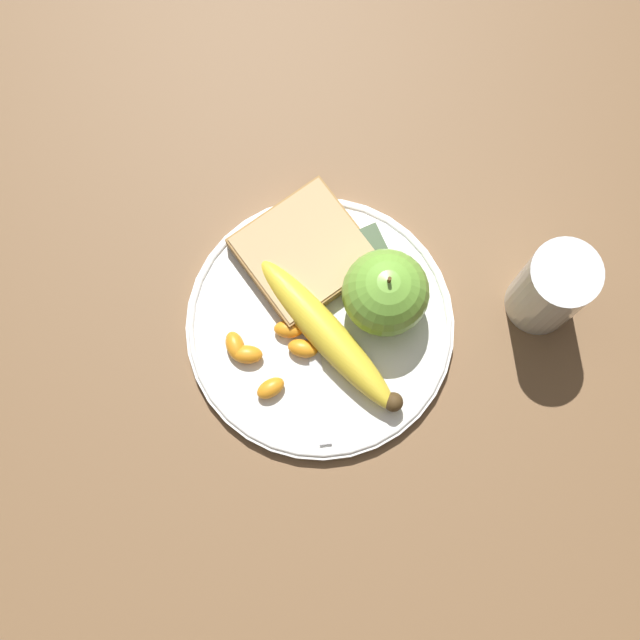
{
  "coord_description": "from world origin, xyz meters",
  "views": [
    {
      "loc": [
        0.08,
        0.17,
        0.87
      ],
      "look_at": [
        0.0,
        0.0,
        0.03
      ],
      "focal_mm": 50.0,
      "sensor_mm": 36.0,
      "label": 1
    }
  ],
  "objects_px": {
    "banana": "(332,333)",
    "bread_slice": "(305,252)",
    "jam_packet": "(363,248)",
    "plate": "(320,325)",
    "apple": "(386,293)",
    "juice_glass": "(550,289)",
    "fork": "(311,327)"
  },
  "relations": [
    {
      "from": "apple",
      "to": "banana",
      "type": "xyz_separation_m",
      "value": [
        0.06,
        0.01,
        -0.02
      ]
    },
    {
      "from": "banana",
      "to": "juice_glass",
      "type": "bearing_deg",
      "value": 166.11
    },
    {
      "from": "juice_glass",
      "to": "banana",
      "type": "distance_m",
      "value": 0.21
    },
    {
      "from": "plate",
      "to": "bread_slice",
      "type": "distance_m",
      "value": 0.07
    },
    {
      "from": "plate",
      "to": "banana",
      "type": "bearing_deg",
      "value": 107.84
    },
    {
      "from": "plate",
      "to": "apple",
      "type": "bearing_deg",
      "value": 174.95
    },
    {
      "from": "juice_glass",
      "to": "banana",
      "type": "relative_size",
      "value": 0.58
    },
    {
      "from": "bread_slice",
      "to": "jam_packet",
      "type": "height_order",
      "value": "same"
    },
    {
      "from": "banana",
      "to": "bread_slice",
      "type": "xyz_separation_m",
      "value": [
        -0.01,
        -0.09,
        -0.01
      ]
    },
    {
      "from": "plate",
      "to": "juice_glass",
      "type": "distance_m",
      "value": 0.22
    },
    {
      "from": "plate",
      "to": "banana",
      "type": "distance_m",
      "value": 0.03
    },
    {
      "from": "apple",
      "to": "bread_slice",
      "type": "distance_m",
      "value": 0.1
    },
    {
      "from": "plate",
      "to": "juice_glass",
      "type": "xyz_separation_m",
      "value": [
        -0.21,
        0.07,
        0.05
      ]
    },
    {
      "from": "bread_slice",
      "to": "fork",
      "type": "distance_m",
      "value": 0.07
    },
    {
      "from": "apple",
      "to": "bread_slice",
      "type": "bearing_deg",
      "value": -56.64
    },
    {
      "from": "bread_slice",
      "to": "fork",
      "type": "relative_size",
      "value": 0.7
    },
    {
      "from": "banana",
      "to": "jam_packet",
      "type": "bearing_deg",
      "value": -134.06
    },
    {
      "from": "fork",
      "to": "jam_packet",
      "type": "relative_size",
      "value": 4.76
    },
    {
      "from": "plate",
      "to": "jam_packet",
      "type": "height_order",
      "value": "jam_packet"
    },
    {
      "from": "apple",
      "to": "fork",
      "type": "bearing_deg",
      "value": -5.04
    },
    {
      "from": "banana",
      "to": "bread_slice",
      "type": "height_order",
      "value": "banana"
    },
    {
      "from": "bread_slice",
      "to": "jam_packet",
      "type": "xyz_separation_m",
      "value": [
        -0.06,
        0.02,
        -0.0
      ]
    },
    {
      "from": "plate",
      "to": "banana",
      "type": "relative_size",
      "value": 1.35
    },
    {
      "from": "apple",
      "to": "fork",
      "type": "distance_m",
      "value": 0.08
    },
    {
      "from": "juice_glass",
      "to": "banana",
      "type": "xyz_separation_m",
      "value": [
        0.2,
        -0.05,
        -0.02
      ]
    },
    {
      "from": "fork",
      "to": "banana",
      "type": "bearing_deg",
      "value": -122.3
    },
    {
      "from": "plate",
      "to": "apple",
      "type": "distance_m",
      "value": 0.08
    },
    {
      "from": "juice_glass",
      "to": "fork",
      "type": "bearing_deg",
      "value": -17.09
    },
    {
      "from": "juice_glass",
      "to": "apple",
      "type": "bearing_deg",
      "value": -22.84
    },
    {
      "from": "plate",
      "to": "apple",
      "type": "height_order",
      "value": "apple"
    },
    {
      "from": "apple",
      "to": "jam_packet",
      "type": "relative_size",
      "value": 2.29
    },
    {
      "from": "plate",
      "to": "banana",
      "type": "height_order",
      "value": "banana"
    }
  ]
}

